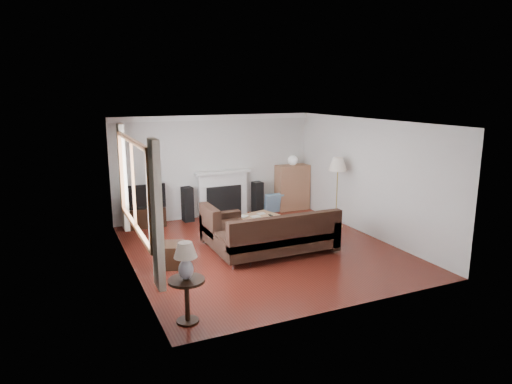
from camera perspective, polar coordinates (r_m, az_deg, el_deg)
name	(u,v)px	position (r m, az deg, el deg)	size (l,w,h in m)	color
room	(262,187)	(8.75, 0.81, 0.57)	(5.10, 5.60, 2.54)	#551B13
window	(133,185)	(7.80, -15.08, 0.89)	(0.12, 2.74, 1.54)	brown
curtain_near	(157,216)	(6.38, -12.31, -2.89)	(0.10, 0.35, 2.10)	white
curtain_far	(123,178)	(9.31, -16.27, 1.73)	(0.10, 0.35, 2.10)	white
fireplace	(223,193)	(11.34, -4.17, -0.18)	(1.40, 0.26, 1.15)	white
tv_stand	(144,217)	(10.79, -13.77, -3.06)	(0.92, 0.41, 0.46)	black
television	(143,196)	(10.67, -13.91, -0.45)	(0.96, 0.13, 0.55)	black
speaker_left	(188,204)	(11.02, -8.55, -1.52)	(0.23, 0.28, 0.83)	black
speaker_right	(257,197)	(11.63, 0.18, -0.69)	(0.22, 0.27, 0.81)	black
bookshelf	(292,187)	(11.99, 4.55, 0.59)	(0.86, 0.41, 1.18)	#9E6849
globe_lamp	(293,160)	(11.87, 4.61, 3.97)	(0.26, 0.26, 0.26)	white
sectional_sofa	(278,235)	(8.69, 2.75, -5.34)	(2.48, 1.81, 0.80)	black
coffee_table	(254,225)	(9.98, -0.23, -4.13)	(1.04, 0.57, 0.41)	#9A6D49
footstool	(170,255)	(8.33, -10.75, -7.75)	(0.49, 0.49, 0.42)	black
floor_lamp	(337,193)	(10.51, 10.07, -0.06)	(0.42, 0.42, 1.61)	#A88D3A
side_table	(187,301)	(6.36, -8.61, -13.29)	(0.50, 0.50, 0.62)	black
table_lamp	(186,261)	(6.14, -8.79, -8.55)	(0.31, 0.31, 0.51)	silver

